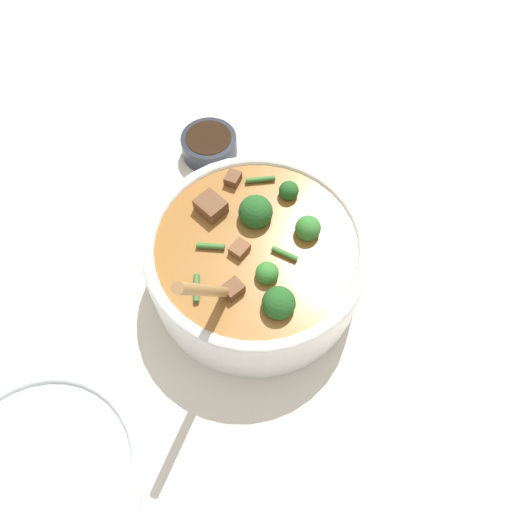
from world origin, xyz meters
name	(u,v)px	position (x,y,z in m)	size (l,w,h in m)	color
ground_plane	(256,279)	(0.00, 0.00, 0.00)	(4.00, 4.00, 0.00)	silver
stew_bowl	(256,259)	(0.00, 0.00, 0.06)	(0.29, 0.29, 0.25)	white
condiment_bowl	(209,145)	(-0.24, 0.04, 0.02)	(0.09, 0.09, 0.04)	#232833
empty_plate	(38,477)	(0.12, -0.34, 0.01)	(0.25, 0.25, 0.02)	white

